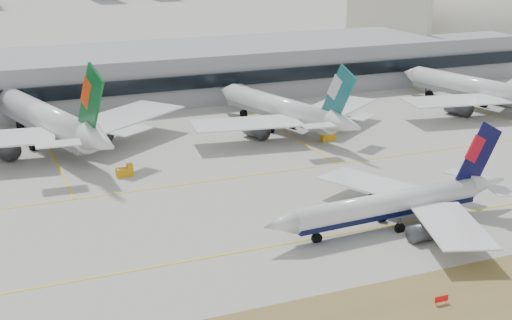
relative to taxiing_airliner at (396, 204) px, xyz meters
name	(u,v)px	position (x,y,z in m)	size (l,w,h in m)	color
ground	(262,235)	(-23.37, 5.41, -4.15)	(3000.00, 3000.00, 0.00)	#9D9B93
taxiing_airliner	(396,204)	(0.00, 0.00, 0.00)	(51.30, 44.52, 17.23)	white
widebody_eva	(50,122)	(-49.79, 73.28, 2.41)	(66.98, 66.91, 24.70)	white
widebody_cathay	(284,110)	(8.68, 65.67, 1.44)	(57.35, 57.17, 21.05)	white
widebody_china_air	(480,90)	(71.88, 65.26, 1.73)	(60.73, 60.38, 22.14)	white
terminal	(117,75)	(-23.37, 120.25, 3.35)	(280.00, 43.10, 15.00)	gray
hangar	(474,57)	(131.19, 140.41, -4.02)	(91.00, 60.00, 60.00)	beige
hold_sign_right	(442,299)	(-9.69, -26.59, -3.28)	(2.20, 0.15, 1.35)	red
gse_c	(328,136)	(15.25, 53.17, -3.11)	(3.55, 2.00, 2.60)	#E69F0C
gse_b	(125,171)	(-38.06, 45.48, -3.11)	(3.55, 2.00, 2.60)	#E69F0C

